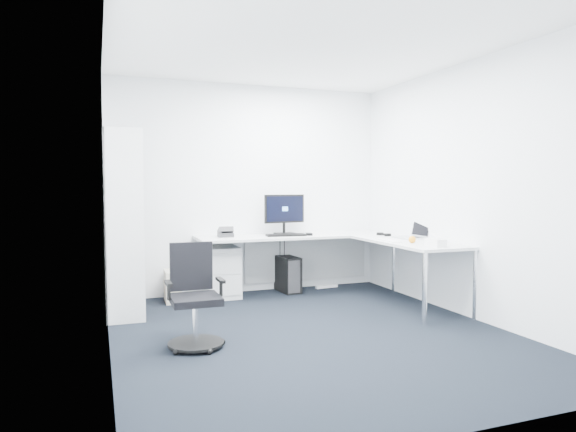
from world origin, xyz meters
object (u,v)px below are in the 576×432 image
object	(u,v)px
task_chair	(195,296)
monitor	(285,214)
l_desk	(308,268)
laptop	(407,228)
bookshelf	(122,223)

from	to	relation	value
task_chair	monitor	size ratio (longest dim) A/B	1.61
l_desk	laptop	xyz separation A→B (m)	(1.05, -0.55, 0.50)
l_desk	task_chair	distance (m)	2.20
bookshelf	task_chair	distance (m)	1.67
task_chair	laptop	bearing A→B (deg)	18.51
l_desk	bookshelf	world-z (taller)	bookshelf
bookshelf	laptop	world-z (taller)	bookshelf
l_desk	laptop	world-z (taller)	laptop
bookshelf	monitor	distance (m)	2.06
bookshelf	task_chair	size ratio (longest dim) A/B	2.21
monitor	laptop	size ratio (longest dim) A/B	1.62
monitor	l_desk	bearing A→B (deg)	-75.69
task_chair	monitor	distance (m)	2.47
bookshelf	monitor	world-z (taller)	bookshelf
l_desk	monitor	bearing A→B (deg)	109.76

